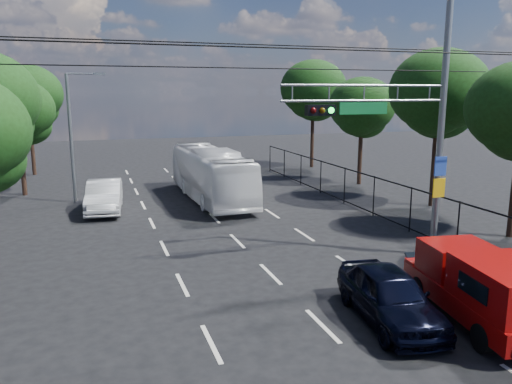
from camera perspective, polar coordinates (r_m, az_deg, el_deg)
name	(u,v)px	position (r m, az deg, el deg)	size (l,w,h in m)	color
lane_markings	(225,229)	(22.52, -3.58, -4.20)	(6.12, 38.00, 0.01)	beige
signal_mast	(413,115)	(18.47, 17.54, 8.38)	(6.43, 0.39, 9.50)	slate
streetlight_left	(74,131)	(29.08, -20.11, 6.54)	(2.09, 0.22, 7.08)	slate
utility_wires	(263,54)	(16.79, 0.80, 15.45)	(22.00, 5.04, 0.74)	black
fence_right	(395,203)	(23.74, 15.61, -1.24)	(0.06, 34.03, 2.00)	black
tree_right_c	(439,98)	(28.00, 20.13, 10.06)	(5.10, 5.10, 8.29)	black
tree_right_d	(362,111)	(33.60, 12.01, 9.10)	(4.32, 4.32, 7.02)	black
tree_right_e	(313,93)	(40.78, 6.57, 11.14)	(5.28, 5.28, 8.58)	black
tree_left_d	(18,115)	(32.27, -25.54, 7.92)	(4.20, 4.20, 6.83)	black
tree_left_e	(28,99)	(40.22, -24.57, 9.63)	(4.92, 4.92, 7.99)	black
red_pickup	(482,286)	(14.62, 24.39, -9.71)	(2.66, 5.41, 1.93)	black
navy_hatchback	(390,296)	(13.99, 15.06, -11.37)	(1.71, 4.24, 1.45)	black
white_bus	(211,174)	(28.49, -5.19, 2.07)	(2.45, 10.47, 2.92)	white
white_van	(104,196)	(26.76, -16.95, -0.45)	(1.67, 4.79, 1.58)	silver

